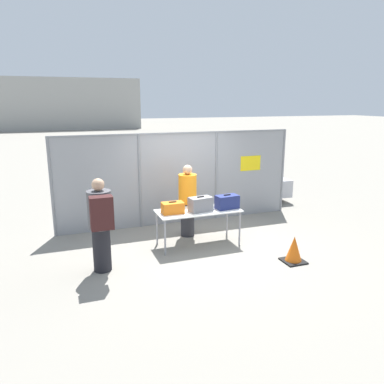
% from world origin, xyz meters
% --- Properties ---
extents(ground_plane, '(120.00, 120.00, 0.00)m').
position_xyz_m(ground_plane, '(0.00, 0.00, 0.00)').
color(ground_plane, gray).
extents(fence_section, '(6.19, 0.07, 2.33)m').
position_xyz_m(fence_section, '(0.02, 1.59, 1.22)').
color(fence_section, gray).
rests_on(fence_section, ground_plane).
extents(inspection_table, '(1.81, 0.77, 0.79)m').
position_xyz_m(inspection_table, '(-0.10, -0.04, 0.73)').
color(inspection_table, silver).
rests_on(inspection_table, ground_plane).
extents(suitcase_orange, '(0.45, 0.27, 0.26)m').
position_xyz_m(suitcase_orange, '(-0.69, -0.07, 0.90)').
color(suitcase_orange, orange).
rests_on(suitcase_orange, inspection_table).
extents(suitcase_grey, '(0.53, 0.35, 0.33)m').
position_xyz_m(suitcase_grey, '(-0.08, -0.12, 0.94)').
color(suitcase_grey, slate).
rests_on(suitcase_grey, inspection_table).
extents(suitcase_navy, '(0.52, 0.32, 0.32)m').
position_xyz_m(suitcase_navy, '(0.54, -0.13, 0.94)').
color(suitcase_navy, navy).
rests_on(suitcase_navy, inspection_table).
extents(traveler_hooded, '(0.43, 0.67, 1.75)m').
position_xyz_m(traveler_hooded, '(-2.24, -0.70, 0.97)').
color(traveler_hooded, black).
rests_on(traveler_hooded, ground_plane).
extents(security_worker_near, '(0.42, 0.42, 1.68)m').
position_xyz_m(security_worker_near, '(-0.13, 0.58, 0.87)').
color(security_worker_near, '#2D2D33').
rests_on(security_worker_near, ground_plane).
extents(utility_trailer, '(3.32, 2.24, 0.72)m').
position_xyz_m(utility_trailer, '(2.51, 2.86, 0.42)').
color(utility_trailer, '#B2B2B7').
rests_on(utility_trailer, ground_plane).
extents(distant_hangar, '(16.11, 9.90, 5.52)m').
position_xyz_m(distant_hangar, '(-1.54, 40.56, 2.76)').
color(distant_hangar, '#999993').
rests_on(distant_hangar, ground_plane).
extents(traffic_cone, '(0.42, 0.42, 0.53)m').
position_xyz_m(traffic_cone, '(1.33, -1.54, 0.24)').
color(traffic_cone, black).
rests_on(traffic_cone, ground_plane).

